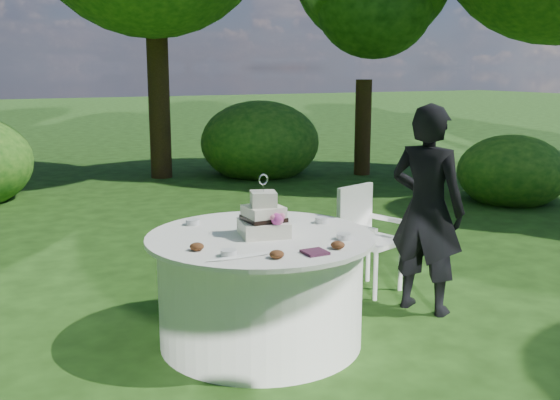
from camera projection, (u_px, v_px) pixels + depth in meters
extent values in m
plane|color=#18320D|center=(261.00, 341.00, 4.61)|extent=(80.00, 80.00, 0.00)
cube|color=#481E36|center=(315.00, 252.00, 4.01)|extent=(0.14, 0.14, 0.02)
ellipsoid|color=white|center=(243.00, 256.00, 3.93)|extent=(0.48, 0.07, 0.01)
imported|color=black|center=(427.00, 209.00, 5.05)|extent=(0.62, 0.71, 1.63)
cylinder|color=silver|center=(261.00, 291.00, 4.54)|extent=(1.40, 1.40, 0.74)
cylinder|color=silver|center=(260.00, 237.00, 4.46)|extent=(1.56, 1.56, 0.03)
cube|color=white|center=(264.00, 228.00, 4.45)|extent=(0.37, 0.37, 0.10)
cube|color=beige|center=(264.00, 214.00, 4.43)|extent=(0.24, 0.24, 0.10)
cube|color=silver|center=(263.00, 199.00, 4.41)|extent=(0.21, 0.21, 0.10)
cube|color=black|center=(264.00, 219.00, 4.43)|extent=(0.25, 0.25, 0.03)
sphere|color=#C93B9E|center=(277.00, 219.00, 4.32)|extent=(0.08, 0.08, 0.08)
cylinder|color=silver|center=(263.00, 188.00, 4.39)|extent=(0.01, 0.01, 0.05)
torus|color=silver|center=(263.00, 179.00, 4.38)|extent=(0.08, 0.02, 0.08)
cube|color=silver|center=(372.00, 241.00, 5.58)|extent=(0.55, 0.55, 0.04)
cube|color=white|center=(355.00, 210.00, 5.67)|extent=(0.43, 0.17, 0.44)
cylinder|color=silver|center=(375.00, 276.00, 5.38)|extent=(0.04, 0.04, 0.42)
cylinder|color=white|center=(401.00, 267.00, 5.62)|extent=(0.04, 0.04, 0.42)
cylinder|color=white|center=(343.00, 267.00, 5.62)|extent=(0.04, 0.04, 0.42)
cylinder|color=white|center=(368.00, 259.00, 5.87)|extent=(0.04, 0.04, 0.42)
cube|color=silver|center=(357.00, 227.00, 5.40)|extent=(0.15, 0.39, 0.04)
cube|color=white|center=(387.00, 219.00, 5.69)|extent=(0.15, 0.39, 0.04)
cylinder|color=silver|center=(322.00, 220.00, 4.80)|extent=(0.10, 0.10, 0.04)
cylinder|color=silver|center=(344.00, 236.00, 4.34)|extent=(0.10, 0.10, 0.04)
cylinder|color=silver|center=(193.00, 222.00, 4.74)|extent=(0.10, 0.10, 0.04)
cylinder|color=silver|center=(229.00, 253.00, 3.95)|extent=(0.10, 0.10, 0.04)
ellipsoid|color=#562D16|center=(272.00, 214.00, 4.99)|extent=(0.09, 0.09, 0.05)
ellipsoid|color=#562D16|center=(277.00, 254.00, 3.91)|extent=(0.09, 0.09, 0.05)
ellipsoid|color=#562D16|center=(197.00, 247.00, 4.08)|extent=(0.09, 0.09, 0.05)
ellipsoid|color=#562D16|center=(338.00, 245.00, 4.11)|extent=(0.09, 0.09, 0.05)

